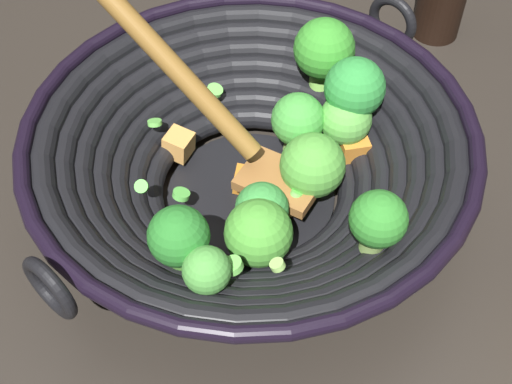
% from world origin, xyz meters
% --- Properties ---
extents(ground_plane, '(4.00, 4.00, 0.00)m').
position_xyz_m(ground_plane, '(0.00, 0.00, 0.00)').
color(ground_plane, '#28231E').
extents(wok, '(0.39, 0.42, 0.26)m').
position_xyz_m(wok, '(0.00, 0.00, 0.06)').
color(wok, black).
rests_on(wok, ground).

